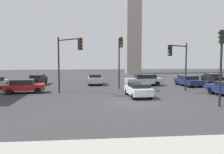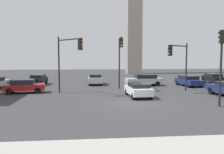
% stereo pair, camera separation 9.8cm
% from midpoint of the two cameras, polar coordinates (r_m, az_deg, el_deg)
% --- Properties ---
extents(ground_plane, '(103.84, 103.84, 0.00)m').
position_cam_midpoint_polar(ground_plane, '(19.40, 5.46, -6.27)').
color(ground_plane, '#38383A').
extents(traffic_light_0, '(2.91, 2.35, 5.22)m').
position_cam_midpoint_polar(traffic_light_0, '(25.85, 15.83, 4.56)').
color(traffic_light_0, black).
rests_on(traffic_light_0, ground_plane).
extents(traffic_light_1, '(0.49, 0.42, 5.72)m').
position_cam_midpoint_polar(traffic_light_1, '(19.46, 24.89, 5.04)').
color(traffic_light_1, black).
rests_on(traffic_light_1, ground_plane).
extents(traffic_light_2, '(0.41, 3.31, 5.96)m').
position_cam_midpoint_polar(traffic_light_2, '(26.45, 2.09, 5.97)').
color(traffic_light_2, black).
rests_on(traffic_light_2, ground_plane).
extents(traffic_light_3, '(2.61, 3.23, 5.77)m').
position_cam_midpoint_polar(traffic_light_3, '(23.54, -10.32, 5.61)').
color(traffic_light_3, black).
rests_on(traffic_light_3, ground_plane).
extents(car_1, '(4.19, 2.27, 1.42)m').
position_cam_midpoint_polar(car_1, '(26.14, -20.28, -2.01)').
color(car_1, maroon).
rests_on(car_1, ground_plane).
extents(car_2, '(4.68, 2.18, 1.48)m').
position_cam_midpoint_polar(car_2, '(30.93, 7.83, -0.66)').
color(car_2, '#ADB2B7').
rests_on(car_2, ground_plane).
extents(car_3, '(1.97, 4.33, 1.39)m').
position_cam_midpoint_polar(car_3, '(36.26, 23.37, -0.23)').
color(car_3, black).
rests_on(car_3, ground_plane).
extents(car_4, '(2.03, 4.07, 1.30)m').
position_cam_midpoint_polar(car_4, '(22.24, 6.45, -3.01)').
color(car_4, silver).
rests_on(car_4, ground_plane).
extents(car_6, '(2.05, 4.19, 1.37)m').
position_cam_midpoint_polar(car_6, '(33.11, -17.32, -0.54)').
color(car_6, black).
rests_on(car_6, ground_plane).
extents(car_7, '(1.80, 4.17, 1.45)m').
position_cam_midpoint_polar(car_7, '(32.07, -4.00, -0.44)').
color(car_7, '#ADB2B7').
rests_on(car_7, ground_plane).
extents(car_8, '(2.38, 4.46, 1.34)m').
position_cam_midpoint_polar(car_8, '(31.97, 18.07, -0.81)').
color(car_8, navy).
rests_on(car_8, ground_plane).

